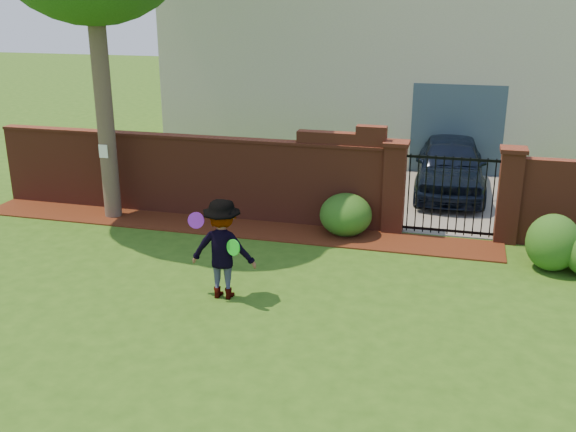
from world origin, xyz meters
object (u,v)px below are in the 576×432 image
(frisbee_purple, at_px, (196,220))
(frisbee_green, at_px, (233,247))
(car, at_px, (450,168))
(man, at_px, (222,250))

(frisbee_purple, distance_m, frisbee_green, 0.73)
(car, distance_m, frisbee_green, 7.60)
(man, relative_size, frisbee_green, 6.43)
(frisbee_purple, height_order, frisbee_green, frisbee_purple)
(man, distance_m, frisbee_green, 0.43)
(man, bearing_deg, car, -118.72)
(car, bearing_deg, frisbee_green, -115.30)
(man, relative_size, frisbee_purple, 6.37)
(car, distance_m, man, 7.47)
(man, xyz_separation_m, frisbee_purple, (-0.35, -0.15, 0.51))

